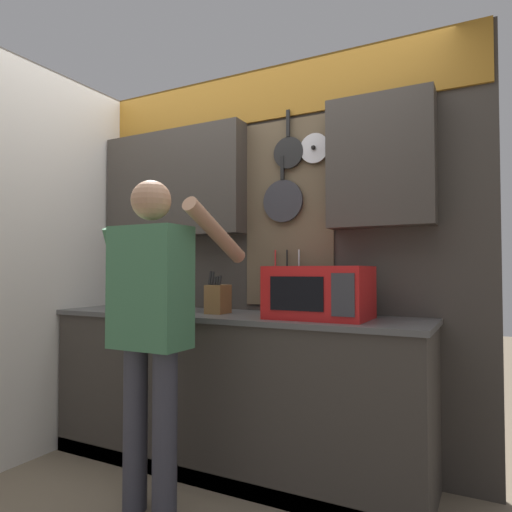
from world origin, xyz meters
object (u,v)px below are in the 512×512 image
at_px(microwave, 319,292).
at_px(person, 152,314).
at_px(knife_block, 218,299).
at_px(utensil_crock, 184,297).

xyz_separation_m(microwave, person, (-0.67, -0.58, -0.10)).
distance_m(microwave, person, 0.89).
bearing_deg(microwave, person, -139.12).
xyz_separation_m(knife_block, person, (-0.02, -0.58, -0.04)).
xyz_separation_m(microwave, knife_block, (-0.65, 0.00, -0.05)).
distance_m(utensil_crock, person, 0.63).
bearing_deg(person, microwave, 40.88).
height_order(knife_block, utensil_crock, utensil_crock).
height_order(microwave, person, person).
bearing_deg(utensil_crock, microwave, -0.12).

